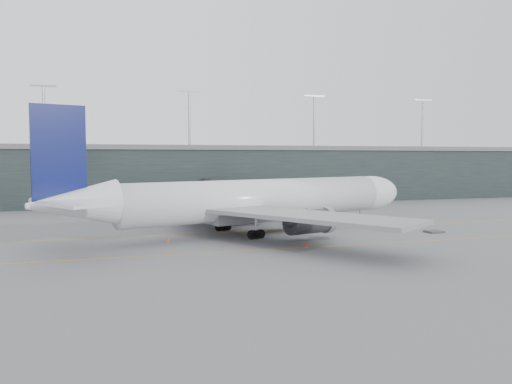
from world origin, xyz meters
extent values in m
plane|color=#59585D|center=(0.00, 0.00, 0.00)|extent=(320.00, 320.00, 0.00)
cube|color=#C17B12|center=(0.00, -4.00, 0.01)|extent=(160.00, 0.25, 0.02)
cube|color=#C17B12|center=(0.00, -20.00, 0.01)|extent=(160.00, 0.25, 0.02)
cube|color=#C17B12|center=(5.00, 20.00, 0.01)|extent=(0.25, 60.00, 0.02)
cube|color=black|center=(0.00, 58.00, 7.00)|extent=(240.00, 35.00, 14.00)
cube|color=#585B5D|center=(0.00, 58.00, 14.60)|extent=(240.00, 36.00, 1.20)
cylinder|color=#9E9EA3|center=(-30.00, 48.00, 22.00)|extent=(0.60, 0.60, 14.00)
cylinder|color=#9E9EA3|center=(5.00, 48.00, 22.00)|extent=(0.60, 0.60, 14.00)
cylinder|color=#9E9EA3|center=(40.00, 48.00, 22.00)|extent=(0.60, 0.60, 14.00)
cylinder|color=#9E9EA3|center=(75.00, 48.00, 22.00)|extent=(0.60, 0.60, 14.00)
cylinder|color=silver|center=(8.13, -5.33, 5.44)|extent=(46.92, 20.18, 6.36)
ellipsoid|color=silver|center=(32.10, 2.19, 5.44)|extent=(14.64, 10.06, 6.36)
cone|color=silver|center=(-19.77, -14.08, 6.15)|extent=(12.59, 9.20, 6.10)
cube|color=gray|center=(7.15, -5.64, 2.97)|extent=(17.19, 9.80, 2.05)
cube|color=black|center=(35.82, 3.35, 6.46)|extent=(3.07, 3.61, 0.82)
cube|color=gray|center=(9.94, -21.42, 4.41)|extent=(24.08, 29.91, 0.56)
cylinder|color=#36363B|center=(13.00, -14.01, 2.67)|extent=(7.92, 5.57, 3.59)
cube|color=gray|center=(0.43, 8.92, 4.41)|extent=(9.96, 29.96, 0.56)
cylinder|color=#36363B|center=(7.17, 4.58, 2.67)|extent=(7.92, 5.57, 3.59)
cube|color=#09104C|center=(-21.23, -14.54, 12.62)|extent=(6.51, 2.48, 12.31)
cube|color=silver|center=(-19.06, -19.77, 6.67)|extent=(9.71, 10.82, 0.36)
cube|color=silver|center=(-22.43, -9.00, 6.67)|extent=(6.02, 9.46, 0.36)
cylinder|color=black|center=(29.66, 1.42, 0.56)|extent=(1.20, 0.73, 1.13)
cylinder|color=#9E9EA3|center=(29.66, 1.42, 1.33)|extent=(0.31, 0.31, 2.67)
cylinder|color=black|center=(5.68, -11.26, 0.67)|extent=(1.43, 0.89, 1.33)
cylinder|color=black|center=(2.74, -1.86, 0.67)|extent=(1.43, 0.89, 1.33)
cube|color=#27272B|center=(20.52, 0.91, 5.33)|extent=(4.39, 4.68, 2.99)
cube|color=#27272B|center=(17.92, 9.37, 5.33)|extent=(6.63, 14.04, 2.67)
cube|color=#27272B|center=(13.83, 22.63, 5.33)|extent=(6.89, 14.12, 2.77)
cube|color=#27272B|center=(9.75, 35.88, 5.33)|extent=(7.14, 14.20, 2.88)
cylinder|color=#9E9EA3|center=(17.70, 10.08, 2.03)|extent=(0.53, 0.53, 4.05)
cube|color=#36363B|center=(17.70, 10.08, 0.37)|extent=(2.51, 2.16, 0.75)
cylinder|color=#27272B|center=(20.52, 40.50, 5.33)|extent=(4.27, 4.27, 3.20)
cylinder|color=#27272B|center=(20.52, 40.50, 1.92)|extent=(1.92, 1.92, 3.84)
cube|color=red|center=(30.37, -8.31, 0.95)|extent=(2.66, 1.91, 1.46)
cylinder|color=black|center=(29.41, -8.74, 0.22)|extent=(0.47, 0.23, 0.45)
cylinder|color=black|center=(31.18, -9.00, 0.22)|extent=(0.47, 0.23, 0.45)
cylinder|color=black|center=(29.57, -7.63, 0.22)|extent=(0.47, 0.23, 0.45)
cylinder|color=black|center=(31.34, -7.89, 0.22)|extent=(0.47, 0.23, 0.45)
cube|color=#36373B|center=(35.06, -13.44, 0.16)|extent=(2.93, 2.44, 0.27)
cube|color=#36363B|center=(-5.69, 10.79, 0.16)|extent=(2.46, 2.17, 0.21)
cube|color=#B2B7BF|center=(-5.69, 10.79, 1.09)|extent=(2.03, 1.96, 1.56)
cube|color=#254B93|center=(-5.69, 10.79, 1.90)|extent=(2.09, 2.02, 0.08)
cube|color=#36363B|center=(-2.81, 10.78, 0.14)|extent=(1.98, 1.67, 0.18)
cube|color=#ABB0B8|center=(-2.81, 10.78, 0.95)|extent=(1.61, 1.53, 1.35)
cube|color=#254B93|center=(-2.81, 10.78, 1.65)|extent=(1.66, 1.58, 0.07)
cube|color=#36363B|center=(1.37, 11.16, 0.15)|extent=(2.31, 2.03, 0.20)
cube|color=#ACB2B8|center=(1.37, 11.16, 1.04)|extent=(1.90, 1.83, 1.48)
cube|color=#254B93|center=(1.37, 11.16, 1.81)|extent=(1.96, 1.89, 0.08)
cone|color=#F9440D|center=(33.04, -6.02, 0.38)|extent=(0.48, 0.48, 0.76)
cone|color=red|center=(10.42, -19.27, 0.36)|extent=(0.46, 0.46, 0.73)
cone|color=#F43E0D|center=(9.77, 12.44, 0.36)|extent=(0.46, 0.46, 0.73)
cone|color=#F4510D|center=(-7.26, -10.03, 0.35)|extent=(0.44, 0.44, 0.70)
camera|label=1|loc=(-15.15, -82.01, 12.16)|focal=35.00mm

